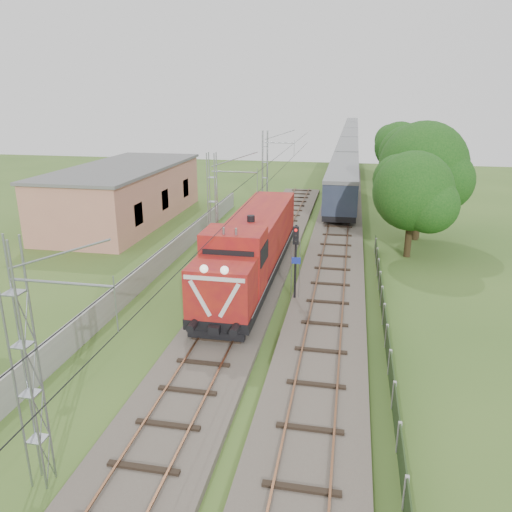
# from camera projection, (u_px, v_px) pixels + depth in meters

# --- Properties ---
(ground) EXTENTS (140.00, 140.00, 0.00)m
(ground) POSITION_uv_depth(u_px,v_px,m) (208.00, 362.00, 22.59)
(ground) COLOR #395A21
(ground) RESTS_ON ground
(track_main) EXTENTS (4.20, 70.00, 0.45)m
(track_main) POSITION_uv_depth(u_px,v_px,m) (241.00, 299.00, 29.06)
(track_main) COLOR #6B6054
(track_main) RESTS_ON ground
(track_side) EXTENTS (4.20, 80.00, 0.45)m
(track_side) POSITION_uv_depth(u_px,v_px,m) (336.00, 242.00, 40.29)
(track_side) COLOR #6B6054
(track_side) RESTS_ON ground
(catenary) EXTENTS (3.31, 70.00, 8.00)m
(catenary) POSITION_uv_depth(u_px,v_px,m) (214.00, 213.00, 33.06)
(catenary) COLOR gray
(catenary) RESTS_ON ground
(boundary_wall) EXTENTS (0.25, 40.00, 1.50)m
(boundary_wall) POSITION_uv_depth(u_px,v_px,m) (166.00, 257.00, 34.72)
(boundary_wall) COLOR #9E9E99
(boundary_wall) RESTS_ON ground
(station_building) EXTENTS (8.40, 20.40, 5.22)m
(station_building) POSITION_uv_depth(u_px,v_px,m) (125.00, 193.00, 46.86)
(station_building) COLOR #B67262
(station_building) RESTS_ON ground
(fence) EXTENTS (0.12, 32.00, 1.20)m
(fence) POSITION_uv_depth(u_px,v_px,m) (387.00, 336.00, 23.76)
(fence) COLOR black
(fence) RESTS_ON ground
(locomotive) EXTENTS (3.23, 18.45, 4.69)m
(locomotive) POSITION_uv_depth(u_px,v_px,m) (253.00, 246.00, 31.60)
(locomotive) COLOR black
(locomotive) RESTS_ON ground
(coach_rake) EXTENTS (3.17, 118.64, 3.67)m
(coach_rake) POSITION_uv_depth(u_px,v_px,m) (349.00, 141.00, 99.00)
(coach_rake) COLOR black
(coach_rake) RESTS_ON ground
(signal_post) EXTENTS (0.51, 0.40, 4.64)m
(signal_post) POSITION_uv_depth(u_px,v_px,m) (296.00, 250.00, 28.02)
(signal_post) COLOR black
(signal_post) RESTS_ON ground
(tree_a) EXTENTS (6.01, 5.73, 7.79)m
(tree_a) POSITION_uv_depth(u_px,v_px,m) (414.00, 192.00, 35.68)
(tree_a) COLOR #3D2E19
(tree_a) RESTS_ON ground
(tree_b) EXTENTS (7.40, 7.04, 9.59)m
(tree_b) POSITION_uv_depth(u_px,v_px,m) (424.00, 167.00, 40.09)
(tree_b) COLOR #3D2E19
(tree_b) RESTS_ON ground
(tree_c) EXTENTS (5.89, 5.61, 7.63)m
(tree_c) POSITION_uv_depth(u_px,v_px,m) (421.00, 183.00, 40.01)
(tree_c) COLOR #3D2E19
(tree_c) RESTS_ON ground
(tree_d) EXTENTS (6.40, 6.10, 8.30)m
(tree_d) POSITION_uv_depth(u_px,v_px,m) (400.00, 147.00, 62.37)
(tree_d) COLOR #3D2E19
(tree_d) RESTS_ON ground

